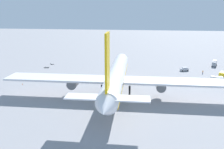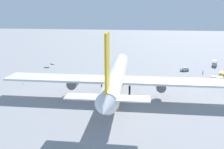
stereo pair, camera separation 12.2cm
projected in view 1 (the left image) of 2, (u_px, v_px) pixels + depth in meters
The scene contains 10 objects.
ground_plane at pixel (116, 94), 87.22m from camera, with size 600.00×600.00×0.00m, color gray.
airliner at pixel (116, 77), 83.93m from camera, with size 66.31×80.95×25.57m.
service_truck_1 at pixel (217, 79), 101.75m from camera, with size 2.79×5.19×2.74m.
service_truck_2 at pixel (214, 63), 131.45m from camera, with size 6.98×4.30×3.11m.
service_truck_4 at pixel (222, 74), 109.69m from camera, with size 7.10×5.04×2.64m.
service_van at pixel (184, 69), 121.02m from camera, with size 3.19×4.73×1.97m.
baggage_cart_1 at pixel (47, 67), 127.79m from camera, with size 1.85×3.10×0.40m.
baggage_cart_2 at pixel (52, 64), 136.35m from camera, with size 3.08×2.81×0.40m.
ground_worker_2 at pixel (203, 72), 115.52m from camera, with size 0.52×0.52×1.78m.
traffic_cone_0 at pixel (23, 84), 98.73m from camera, with size 0.36×0.36×0.55m, color orange.
Camera 1 is at (-81.43, -9.71, 30.69)m, focal length 36.93 mm.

